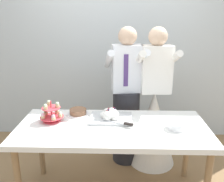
{
  "coord_description": "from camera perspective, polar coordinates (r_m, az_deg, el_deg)",
  "views": [
    {
      "loc": [
        0.06,
        -2.08,
        1.78
      ],
      "look_at": [
        -0.01,
        0.15,
        1.07
      ],
      "focal_mm": 38.83,
      "sensor_mm": 36.0,
      "label": 1
    }
  ],
  "objects": [
    {
      "name": "round_cake",
      "position": [
        2.57,
        -8.0,
        -4.97
      ],
      "size": [
        0.24,
        0.24,
        0.06
      ],
      "color": "white",
      "rests_on": "dessert_table"
    },
    {
      "name": "dessert_table",
      "position": [
        2.34,
        0.11,
        -9.87
      ],
      "size": [
        1.8,
        0.8,
        0.78
      ],
      "color": "white",
      "rests_on": "ground_plane"
    },
    {
      "name": "main_cake_tray",
      "position": [
        2.43,
        -0.27,
        -5.9
      ],
      "size": [
        0.42,
        0.36,
        0.13
      ],
      "color": "silver",
      "rests_on": "dessert_table"
    },
    {
      "name": "rear_wall",
      "position": [
        3.49,
        0.75,
        12.14
      ],
      "size": [
        5.2,
        0.1,
        2.9
      ],
      "primitive_type": "cube",
      "color": "silver",
      "rests_on": "ground_plane"
    },
    {
      "name": "cupcake_stand",
      "position": [
        2.45,
        -14.04,
        -5.19
      ],
      "size": [
        0.23,
        0.23,
        0.21
      ],
      "color": "#D83F4C",
      "rests_on": "dessert_table"
    },
    {
      "name": "plate_stack",
      "position": [
        2.33,
        15.01,
        -7.82
      ],
      "size": [
        0.18,
        0.17,
        0.07
      ],
      "color": "white",
      "rests_on": "dessert_table"
    },
    {
      "name": "person_groom",
      "position": [
        2.92,
        3.37,
        -3.23
      ],
      "size": [
        0.52,
        0.54,
        1.66
      ],
      "color": "#232328",
      "rests_on": "ground_plane"
    },
    {
      "name": "person_bride",
      "position": [
        2.97,
        9.72,
        -6.45
      ],
      "size": [
        0.56,
        0.56,
        1.66
      ],
      "color": "white",
      "rests_on": "ground_plane"
    }
  ]
}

